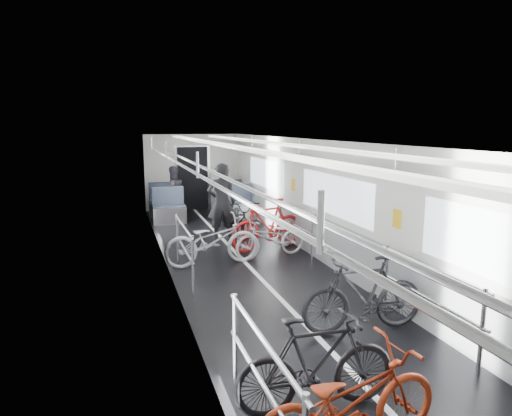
{
  "coord_description": "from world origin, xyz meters",
  "views": [
    {
      "loc": [
        -2.36,
        -7.52,
        2.68
      ],
      "look_at": [
        0.0,
        0.11,
        1.22
      ],
      "focal_mm": 32.0,
      "sensor_mm": 36.0,
      "label": 1
    }
  ],
  "objects_px": {
    "bike_right_near": "(363,294)",
    "bike_aisle": "(241,220)",
    "bike_right_far": "(268,225)",
    "person_standing": "(222,203)",
    "person_seated": "(173,192)",
    "bike_right_mid": "(271,238)",
    "bike_left_mid": "(316,363)",
    "bike_left_far": "(212,240)",
    "bike_left_near": "(348,402)"
  },
  "relations": [
    {
      "from": "bike_right_mid",
      "to": "person_seated",
      "type": "relative_size",
      "value": 1.03
    },
    {
      "from": "bike_right_far",
      "to": "person_seated",
      "type": "distance_m",
      "value": 4.3
    },
    {
      "from": "bike_right_near",
      "to": "bike_left_mid",
      "type": "bearing_deg",
      "value": -39.25
    },
    {
      "from": "bike_left_mid",
      "to": "person_seated",
      "type": "height_order",
      "value": "person_seated"
    },
    {
      "from": "bike_left_mid",
      "to": "bike_right_far",
      "type": "height_order",
      "value": "bike_right_far"
    },
    {
      "from": "bike_left_mid",
      "to": "bike_left_far",
      "type": "relative_size",
      "value": 0.86
    },
    {
      "from": "bike_left_far",
      "to": "bike_right_near",
      "type": "relative_size",
      "value": 1.1
    },
    {
      "from": "bike_right_near",
      "to": "bike_aisle",
      "type": "distance_m",
      "value": 5.09
    },
    {
      "from": "bike_right_near",
      "to": "person_seated",
      "type": "height_order",
      "value": "person_seated"
    },
    {
      "from": "bike_left_far",
      "to": "bike_aisle",
      "type": "height_order",
      "value": "bike_aisle"
    },
    {
      "from": "bike_right_mid",
      "to": "person_seated",
      "type": "bearing_deg",
      "value": -173.16
    },
    {
      "from": "person_seated",
      "to": "bike_left_far",
      "type": "bearing_deg",
      "value": 75.61
    },
    {
      "from": "bike_left_far",
      "to": "bike_aisle",
      "type": "distance_m",
      "value": 1.95
    },
    {
      "from": "bike_right_near",
      "to": "bike_right_far",
      "type": "relative_size",
      "value": 0.92
    },
    {
      "from": "bike_left_far",
      "to": "person_standing",
      "type": "relative_size",
      "value": 1.02
    },
    {
      "from": "person_standing",
      "to": "person_seated",
      "type": "bearing_deg",
      "value": -67.81
    },
    {
      "from": "bike_left_mid",
      "to": "person_standing",
      "type": "height_order",
      "value": "person_standing"
    },
    {
      "from": "bike_left_far",
      "to": "bike_right_far",
      "type": "distance_m",
      "value": 1.58
    },
    {
      "from": "bike_left_near",
      "to": "person_seated",
      "type": "xyz_separation_m",
      "value": [
        -0.15,
        10.17,
        0.31
      ]
    },
    {
      "from": "bike_left_far",
      "to": "bike_right_mid",
      "type": "bearing_deg",
      "value": -87.13
    },
    {
      "from": "bike_left_near",
      "to": "bike_left_far",
      "type": "height_order",
      "value": "bike_left_far"
    },
    {
      "from": "bike_left_near",
      "to": "bike_left_mid",
      "type": "distance_m",
      "value": 0.6
    },
    {
      "from": "bike_left_mid",
      "to": "bike_right_far",
      "type": "distance_m",
      "value": 5.73
    },
    {
      "from": "person_standing",
      "to": "bike_right_far",
      "type": "bearing_deg",
      "value": 136.1
    },
    {
      "from": "bike_left_near",
      "to": "bike_right_mid",
      "type": "relative_size",
      "value": 1.1
    },
    {
      "from": "bike_left_mid",
      "to": "person_seated",
      "type": "relative_size",
      "value": 1.04
    },
    {
      "from": "bike_right_far",
      "to": "person_standing",
      "type": "distance_m",
      "value": 1.32
    },
    {
      "from": "bike_left_mid",
      "to": "person_seated",
      "type": "distance_m",
      "value": 9.58
    },
    {
      "from": "bike_left_far",
      "to": "bike_right_mid",
      "type": "distance_m",
      "value": 1.26
    },
    {
      "from": "bike_left_mid",
      "to": "person_standing",
      "type": "xyz_separation_m",
      "value": [
        0.61,
        6.56,
        0.44
      ]
    },
    {
      "from": "bike_left_near",
      "to": "bike_aisle",
      "type": "distance_m",
      "value": 7.14
    },
    {
      "from": "bike_left_far",
      "to": "person_standing",
      "type": "distance_m",
      "value": 1.91
    },
    {
      "from": "bike_aisle",
      "to": "person_standing",
      "type": "height_order",
      "value": "person_standing"
    },
    {
      "from": "person_seated",
      "to": "bike_right_mid",
      "type": "bearing_deg",
      "value": 90.68
    },
    {
      "from": "bike_right_near",
      "to": "bike_right_mid",
      "type": "bearing_deg",
      "value": -175.22
    },
    {
      "from": "bike_right_far",
      "to": "bike_aisle",
      "type": "xyz_separation_m",
      "value": [
        -0.36,
        0.9,
        -0.06
      ]
    },
    {
      "from": "bike_left_mid",
      "to": "bike_right_near",
      "type": "bearing_deg",
      "value": -40.76
    },
    {
      "from": "bike_right_far",
      "to": "bike_left_near",
      "type": "bearing_deg",
      "value": -29.44
    },
    {
      "from": "bike_left_far",
      "to": "bike_right_far",
      "type": "relative_size",
      "value": 1.01
    },
    {
      "from": "bike_right_far",
      "to": "bike_left_far",
      "type": "bearing_deg",
      "value": -78.24
    },
    {
      "from": "bike_left_mid",
      "to": "person_seated",
      "type": "xyz_separation_m",
      "value": [
        -0.14,
        9.57,
        0.29
      ]
    },
    {
      "from": "bike_right_near",
      "to": "bike_right_mid",
      "type": "xyz_separation_m",
      "value": [
        -0.04,
        3.58,
        -0.1
      ]
    },
    {
      "from": "bike_left_mid",
      "to": "bike_right_near",
      "type": "distance_m",
      "value": 1.9
    },
    {
      "from": "bike_right_near",
      "to": "bike_right_mid",
      "type": "height_order",
      "value": "bike_right_near"
    },
    {
      "from": "bike_right_mid",
      "to": "bike_right_far",
      "type": "height_order",
      "value": "bike_right_far"
    },
    {
      "from": "bike_right_near",
      "to": "person_standing",
      "type": "relative_size",
      "value": 0.92
    },
    {
      "from": "bike_right_mid",
      "to": "person_standing",
      "type": "distance_m",
      "value": 1.8
    },
    {
      "from": "bike_left_near",
      "to": "bike_right_near",
      "type": "height_order",
      "value": "bike_right_near"
    },
    {
      "from": "bike_right_near",
      "to": "bike_aisle",
      "type": "height_order",
      "value": "bike_right_near"
    },
    {
      "from": "bike_left_near",
      "to": "person_seated",
      "type": "bearing_deg",
      "value": -4.61
    }
  ]
}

